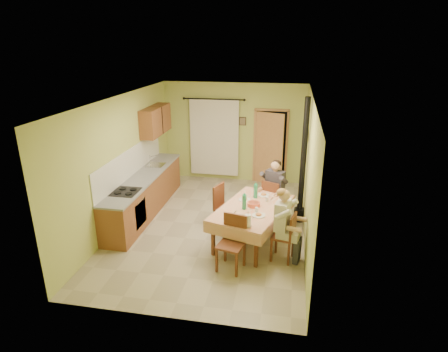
% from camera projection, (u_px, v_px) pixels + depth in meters
% --- Properties ---
extents(floor, '(4.00, 6.00, 0.01)m').
position_uv_depth(floor, '(212.00, 225.00, 8.33)').
color(floor, tan).
rests_on(floor, ground).
extents(room_shell, '(4.04, 6.04, 2.82)m').
position_uv_depth(room_shell, '(211.00, 146.00, 7.71)').
color(room_shell, '#BCC967').
rests_on(room_shell, ground).
extents(kitchen_run, '(0.64, 3.64, 1.56)m').
position_uv_depth(kitchen_run, '(145.00, 193.00, 8.83)').
color(kitchen_run, brown).
rests_on(kitchen_run, ground).
extents(upper_cabinets, '(0.35, 1.40, 0.70)m').
position_uv_depth(upper_cabinets, '(156.00, 120.00, 9.54)').
color(upper_cabinets, brown).
rests_on(upper_cabinets, room_shell).
extents(curtain, '(1.70, 0.07, 2.22)m').
position_uv_depth(curtain, '(214.00, 138.00, 10.67)').
color(curtain, black).
rests_on(curtain, ground).
extents(doorway, '(0.96, 0.34, 2.15)m').
position_uv_depth(doorway, '(270.00, 147.00, 10.48)').
color(doorway, black).
rests_on(doorway, ground).
extents(dining_table, '(1.67, 2.19, 0.76)m').
position_uv_depth(dining_table, '(252.00, 224.00, 7.57)').
color(dining_table, tan).
rests_on(dining_table, ground).
extents(tableware, '(0.62, 1.64, 0.33)m').
position_uv_depth(tableware, '(251.00, 206.00, 7.33)').
color(tableware, white).
rests_on(tableware, dining_table).
extents(chair_far, '(0.56, 0.56, 0.98)m').
position_uv_depth(chair_far, '(273.00, 208.00, 8.48)').
color(chair_far, brown).
rests_on(chair_far, ground).
extents(chair_near, '(0.53, 0.53, 1.00)m').
position_uv_depth(chair_near, '(231.00, 254.00, 6.67)').
color(chair_near, brown).
rests_on(chair_near, ground).
extents(chair_right, '(0.46, 0.46, 0.94)m').
position_uv_depth(chair_right, '(283.00, 246.00, 6.95)').
color(chair_right, brown).
rests_on(chair_right, ground).
extents(chair_left, '(0.55, 0.55, 1.00)m').
position_uv_depth(chair_left, '(226.00, 216.00, 8.09)').
color(chair_left, brown).
rests_on(chair_left, ground).
extents(man_far, '(0.65, 0.60, 1.39)m').
position_uv_depth(man_far, '(274.00, 184.00, 8.29)').
color(man_far, '#38333D').
rests_on(man_far, chair_far).
extents(man_right, '(0.54, 0.63, 1.39)m').
position_uv_depth(man_right, '(284.00, 217.00, 6.75)').
color(man_right, beige).
rests_on(man_right, chair_right).
extents(stove_flue, '(0.24, 0.24, 2.80)m').
position_uv_depth(stove_flue, '(302.00, 178.00, 8.21)').
color(stove_flue, black).
rests_on(stove_flue, ground).
extents(picture_back, '(0.19, 0.03, 0.23)m').
position_uv_depth(picture_back, '(243.00, 121.00, 10.43)').
color(picture_back, black).
rests_on(picture_back, room_shell).
extents(picture_right, '(0.03, 0.31, 0.21)m').
position_uv_depth(picture_right, '(307.00, 135.00, 8.47)').
color(picture_right, brown).
rests_on(picture_right, room_shell).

